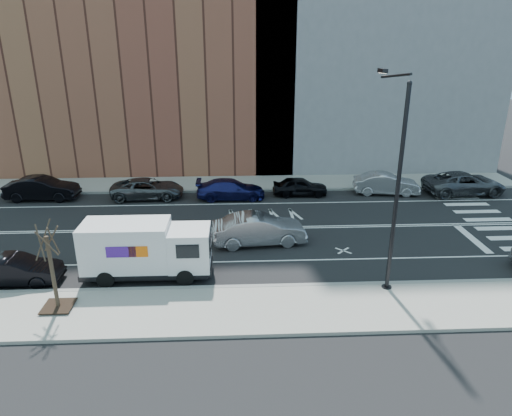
{
  "coord_description": "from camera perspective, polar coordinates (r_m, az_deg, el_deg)",
  "views": [
    {
      "loc": [
        0.37,
        -24.91,
        10.49
      ],
      "look_at": [
        1.51,
        -0.34,
        1.4
      ],
      "focal_mm": 32.0,
      "sensor_mm": 36.0,
      "label": 1
    }
  ],
  "objects": [
    {
      "name": "far_parked_c",
      "position": [
        32.86,
        -13.4,
        2.38
      ],
      "size": [
        5.07,
        2.46,
        1.39
      ],
      "primitive_type": "imported",
      "rotation": [
        0.0,
        0.0,
        1.6
      ],
      "color": "#474A4E",
      "rests_on": "ground"
    },
    {
      "name": "curb_near",
      "position": [
        20.71,
        -3.36,
        -9.9
      ],
      "size": [
        44.0,
        0.25,
        0.17
      ],
      "primitive_type": "cube",
      "color": "gray",
      "rests_on": "ground"
    },
    {
      "name": "driving_sedan",
      "position": [
        24.75,
        0.38,
        -2.69
      ],
      "size": [
        5.19,
        2.27,
        1.66
      ],
      "primitive_type": "imported",
      "rotation": [
        0.0,
        0.0,
        1.67
      ],
      "color": "#98979C",
      "rests_on": "ground"
    },
    {
      "name": "near_parked_rear_a",
      "position": [
        23.55,
        -27.92,
        -6.89
      ],
      "size": [
        4.14,
        1.54,
        1.35
      ],
      "primitive_type": "imported",
      "rotation": [
        0.0,
        0.0,
        1.6
      ],
      "color": "black",
      "rests_on": "ground"
    },
    {
      "name": "bldg_concrete",
      "position": [
        42.22,
        14.53,
        23.11
      ],
      "size": [
        20.0,
        10.0,
        26.0
      ],
      "primitive_type": "cube",
      "color": "slate",
      "rests_on": "ground"
    },
    {
      "name": "far_parked_f",
      "position": [
        34.16,
        15.96,
        2.93
      ],
      "size": [
        4.77,
        2.2,
        1.52
      ],
      "primitive_type": "imported",
      "rotation": [
        0.0,
        0.0,
        1.44
      ],
      "color": "#ACADB1",
      "rests_on": "ground"
    },
    {
      "name": "sidewalk_far",
      "position": [
        35.28,
        -3.14,
        3.08
      ],
      "size": [
        44.0,
        3.6,
        0.15
      ],
      "primitive_type": "cube",
      "color": "gray",
      "rests_on": "ground"
    },
    {
      "name": "bldg_brick",
      "position": [
        41.37,
        -15.3,
        20.33
      ],
      "size": [
        26.0,
        10.0,
        22.0
      ],
      "primitive_type": "cube",
      "color": "brown",
      "rests_on": "ground"
    },
    {
      "name": "road_markings",
      "position": [
        27.03,
        -3.23,
        -2.58
      ],
      "size": [
        40.0,
        8.6,
        0.01
      ],
      "primitive_type": null,
      "color": "white",
      "rests_on": "ground"
    },
    {
      "name": "curb_far",
      "position": [
        33.56,
        -3.15,
        2.19
      ],
      "size": [
        44.0,
        0.25,
        0.17
      ],
      "primitive_type": "cube",
      "color": "gray",
      "rests_on": "ground"
    },
    {
      "name": "far_parked_e",
      "position": [
        32.7,
        5.52,
        2.7
      ],
      "size": [
        3.92,
        1.67,
        1.32
      ],
      "primitive_type": "imported",
      "rotation": [
        0.0,
        0.0,
        1.54
      ],
      "color": "black",
      "rests_on": "ground"
    },
    {
      "name": "crosswalk",
      "position": [
        31.22,
        27.61,
        -1.76
      ],
      "size": [
        3.0,
        14.0,
        0.01
      ],
      "primitive_type": null,
      "color": "white",
      "rests_on": "ground"
    },
    {
      "name": "ground",
      "position": [
        27.03,
        -3.23,
        -2.58
      ],
      "size": [
        120.0,
        120.0,
        0.0
      ],
      "primitive_type": "plane",
      "color": "black",
      "rests_on": "ground"
    },
    {
      "name": "street_tree",
      "position": [
        20.21,
        -23.96,
        -8.19
      ],
      "size": [
        1.2,
        1.2,
        3.75
      ],
      "color": "black",
      "rests_on": "ground"
    },
    {
      "name": "sidewalk_near",
      "position": [
        19.18,
        -3.41,
        -12.63
      ],
      "size": [
        44.0,
        3.6,
        0.15
      ],
      "primitive_type": "cube",
      "color": "gray",
      "rests_on": "ground"
    },
    {
      "name": "streetlight",
      "position": [
        19.93,
        16.93,
        3.64
      ],
      "size": [
        0.44,
        4.02,
        9.34
      ],
      "color": "black",
      "rests_on": "ground"
    },
    {
      "name": "far_parked_b",
      "position": [
        34.96,
        -25.18,
        2.23
      ],
      "size": [
        4.9,
        1.77,
        1.61
      ],
      "primitive_type": "imported",
      "rotation": [
        0.0,
        0.0,
        1.56
      ],
      "color": "black",
      "rests_on": "ground"
    },
    {
      "name": "fedex_van",
      "position": [
        21.74,
        -13.62,
        -4.97
      ],
      "size": [
        5.94,
        2.14,
        2.71
      ],
      "rotation": [
        0.0,
        0.0,
        -0.0
      ],
      "color": "black",
      "rests_on": "ground"
    },
    {
      "name": "far_parked_g",
      "position": [
        36.11,
        24.57,
        2.84
      ],
      "size": [
        5.86,
        2.96,
        1.59
      ],
      "primitive_type": "imported",
      "rotation": [
        0.0,
        0.0,
        1.63
      ],
      "color": "#47494E",
      "rests_on": "ground"
    },
    {
      "name": "far_parked_d",
      "position": [
        31.91,
        -3.19,
        2.37
      ],
      "size": [
        4.77,
        1.96,
        1.38
      ],
      "primitive_type": "imported",
      "rotation": [
        0.0,
        0.0,
        1.58
      ],
      "color": "navy",
      "rests_on": "ground"
    }
  ]
}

